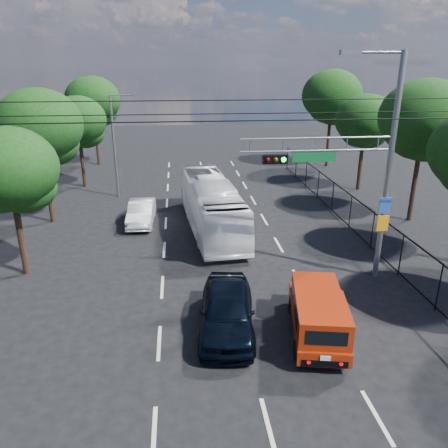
{
  "coord_description": "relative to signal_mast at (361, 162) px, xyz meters",
  "views": [
    {
      "loc": [
        -2.11,
        -8.8,
        9.04
      ],
      "look_at": [
        -0.34,
        7.94,
        2.8
      ],
      "focal_mm": 35.0,
      "sensor_mm": 36.0,
      "label": 1
    }
  ],
  "objects": [
    {
      "name": "tree_right_d",
      "position": [
        6.13,
        14.03,
        -0.39
      ],
      "size": [
        4.32,
        4.32,
        7.02
      ],
      "color": "black",
      "rests_on": "ground"
    },
    {
      "name": "ground",
      "position": [
        -5.28,
        -7.99,
        -5.24
      ],
      "size": [
        120.0,
        120.0,
        0.0
      ],
      "primitive_type": "plane",
      "color": "black",
      "rests_on": "ground"
    },
    {
      "name": "tree_right_c",
      "position": [
        6.53,
        7.03,
        0.49
      ],
      "size": [
        5.1,
        5.1,
        8.29
      ],
      "color": "black",
      "rests_on": "ground"
    },
    {
      "name": "fence_right",
      "position": [
        2.32,
        4.18,
        -4.21
      ],
      "size": [
        0.06,
        34.03,
        2.0
      ],
      "color": "black",
      "rests_on": "ground"
    },
    {
      "name": "tree_left_e",
      "position": [
        -14.87,
        25.03,
        0.29
      ],
      "size": [
        4.92,
        4.92,
        7.99
      ],
      "color": "black",
      "rests_on": "ground"
    },
    {
      "name": "tree_left_c",
      "position": [
        -15.07,
        9.03,
        0.15
      ],
      "size": [
        4.8,
        4.8,
        7.8
      ],
      "color": "black",
      "rests_on": "ground"
    },
    {
      "name": "lane_markings",
      "position": [
        -5.28,
        6.01,
        -5.24
      ],
      "size": [
        6.12,
        38.0,
        0.01
      ],
      "color": "beige",
      "rests_on": "ground"
    },
    {
      "name": "streetlight_left",
      "position": [
        -11.62,
        14.01,
        -1.3
      ],
      "size": [
        2.09,
        0.22,
        7.08
      ],
      "color": "slate",
      "rests_on": "ground"
    },
    {
      "name": "tree_right_e",
      "position": [
        6.33,
        22.03,
        0.69
      ],
      "size": [
        5.28,
        5.28,
        8.58
      ],
      "color": "black",
      "rests_on": "ground"
    },
    {
      "name": "red_pickup",
      "position": [
        -2.8,
        -4.14,
        -4.33
      ],
      "size": [
        2.47,
        4.82,
        1.72
      ],
      "color": "black",
      "rests_on": "ground"
    },
    {
      "name": "utility_wires",
      "position": [
        -5.28,
        0.84,
        1.99
      ],
      "size": [
        22.0,
        5.04,
        0.74
      ],
      "color": "black",
      "rests_on": "ground"
    },
    {
      "name": "white_bus",
      "position": [
        -5.63,
        6.82,
        -3.81
      ],
      "size": [
        3.32,
        10.43,
        2.86
      ],
      "primitive_type": "imported",
      "rotation": [
        0.0,
        0.0,
        0.09
      ],
      "color": "white",
      "rests_on": "ground"
    },
    {
      "name": "tree_left_b",
      "position": [
        -14.47,
        2.03,
        -0.66
      ],
      "size": [
        4.08,
        4.08,
        6.63
      ],
      "color": "black",
      "rests_on": "ground"
    },
    {
      "name": "signal_mast",
      "position": [
        0.0,
        0.0,
        0.0
      ],
      "size": [
        6.43,
        0.39,
        9.5
      ],
      "color": "slate",
      "rests_on": "ground"
    },
    {
      "name": "tree_left_d",
      "position": [
        -14.67,
        17.03,
        -0.52
      ],
      "size": [
        4.2,
        4.2,
        6.83
      ],
      "color": "black",
      "rests_on": "ground"
    },
    {
      "name": "white_van",
      "position": [
        -9.71,
        8.14,
        -4.57
      ],
      "size": [
        1.54,
        4.12,
        1.35
      ],
      "primitive_type": "imported",
      "rotation": [
        0.0,
        0.0,
        -0.03
      ],
      "color": "silver",
      "rests_on": "ground"
    },
    {
      "name": "navy_hatchback",
      "position": [
        -5.87,
        -3.42,
        -4.43
      ],
      "size": [
        2.44,
        4.94,
        1.62
      ],
      "primitive_type": "imported",
      "rotation": [
        0.0,
        0.0,
        -0.11
      ],
      "color": "black",
      "rests_on": "ground"
    }
  ]
}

